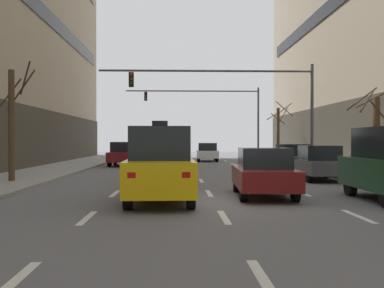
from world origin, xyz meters
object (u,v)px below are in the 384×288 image
(traffic_signal_0, at_px, (241,93))
(street_tree_2, at_px, (12,120))
(car_driving_4, at_px, (167,152))
(street_tree_0, at_px, (278,131))
(car_driving_3, at_px, (264,173))
(car_driving_1, at_px, (124,154))
(taxi_driving_2, at_px, (160,165))
(car_driving_0, at_px, (207,152))
(taxi_driving_5, at_px, (168,165))
(car_parked_2, at_px, (318,163))
(car_parked_3, at_px, (292,159))
(traffic_signal_1, at_px, (216,106))
(street_tree_1, at_px, (376,134))

(traffic_signal_0, distance_m, street_tree_2, 13.10)
(car_driving_4, height_order, street_tree_0, street_tree_0)
(car_driving_3, height_order, car_driving_4, car_driving_4)
(traffic_signal_0, bearing_deg, car_driving_1, 140.56)
(taxi_driving_2, bearing_deg, car_driving_0, 83.26)
(taxi_driving_5, relative_size, car_parked_2, 1.04)
(taxi_driving_2, relative_size, taxi_driving_5, 1.04)
(taxi_driving_5, relative_size, car_parked_3, 1.02)
(car_driving_1, xyz_separation_m, traffic_signal_0, (7.42, -6.11, 3.73))
(car_driving_0, bearing_deg, traffic_signal_0, -85.25)
(car_driving_1, relative_size, street_tree_2, 0.86)
(taxi_driving_2, xyz_separation_m, car_parked_2, (6.92, 7.51, -0.31))
(car_parked_2, height_order, street_tree_0, street_tree_0)
(car_driving_1, bearing_deg, traffic_signal_1, 57.72)
(car_driving_1, height_order, street_tree_0, street_tree_0)
(car_driving_3, height_order, street_tree_2, street_tree_2)
(car_driving_3, height_order, taxi_driving_5, taxi_driving_5)
(car_driving_4, xyz_separation_m, street_tree_2, (-6.20, -11.42, 1.58))
(taxi_driving_2, bearing_deg, street_tree_0, 71.05)
(taxi_driving_5, distance_m, traffic_signal_0, 9.79)
(taxi_driving_2, bearing_deg, car_driving_1, 99.17)
(car_driving_1, relative_size, street_tree_0, 0.90)
(traffic_signal_0, bearing_deg, car_parked_3, -24.23)
(street_tree_0, bearing_deg, taxi_driving_5, -112.86)
(car_driving_1, relative_size, car_driving_4, 1.05)
(car_parked_2, relative_size, street_tree_1, 1.00)
(car_parked_3, height_order, street_tree_1, street_tree_1)
(car_parked_3, height_order, street_tree_2, street_tree_2)
(car_driving_0, distance_m, taxi_driving_2, 26.91)
(street_tree_2, bearing_deg, taxi_driving_5, -4.70)
(traffic_signal_1, distance_m, street_tree_0, 6.87)
(street_tree_0, distance_m, street_tree_2, 26.80)
(car_driving_0, relative_size, taxi_driving_2, 0.93)
(car_parked_3, bearing_deg, taxi_driving_2, -119.31)
(car_driving_4, relative_size, traffic_signal_1, 0.34)
(taxi_driving_5, height_order, traffic_signal_1, traffic_signal_1)
(car_driving_0, bearing_deg, traffic_signal_1, 76.47)
(car_parked_2, bearing_deg, traffic_signal_1, 96.25)
(traffic_signal_1, distance_m, street_tree_1, 24.89)
(car_driving_4, xyz_separation_m, street_tree_1, (9.56, -10.14, 1.04))
(taxi_driving_5, xyz_separation_m, traffic_signal_0, (4.11, 8.05, 3.76))
(car_driving_1, bearing_deg, street_tree_2, -102.92)
(taxi_driving_2, xyz_separation_m, taxi_driving_5, (0.14, 5.48, -0.29))
(car_parked_2, xyz_separation_m, street_tree_0, (2.57, 20.16, 1.85))
(car_driving_1, distance_m, car_driving_3, 19.44)
(taxi_driving_2, bearing_deg, car_driving_3, 21.67)
(taxi_driving_2, relative_size, car_driving_3, 1.07)
(taxi_driving_2, bearing_deg, taxi_driving_5, 88.51)
(taxi_driving_2, bearing_deg, street_tree_2, 136.31)
(traffic_signal_0, bearing_deg, taxi_driving_5, -117.06)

